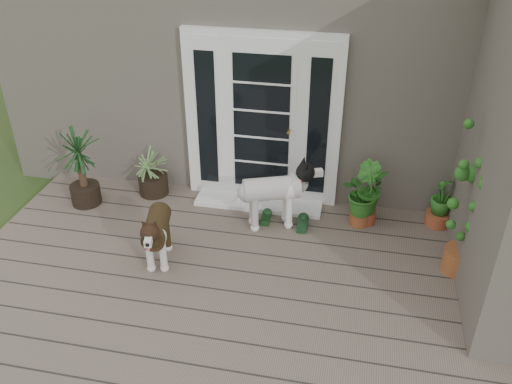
# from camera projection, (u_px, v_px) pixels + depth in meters

# --- Properties ---
(deck) EXTENTS (6.20, 4.60, 0.12)m
(deck) POSITION_uv_depth(u_px,v_px,m) (238.00, 320.00, 5.23)
(deck) COLOR #6B5B4C
(deck) RESTS_ON ground
(house_main) EXTENTS (7.40, 4.00, 3.10)m
(house_main) POSITION_uv_depth(u_px,v_px,m) (302.00, 45.00, 8.02)
(house_main) COLOR #665E54
(house_main) RESTS_ON ground
(door_unit) EXTENTS (1.90, 0.14, 2.15)m
(door_unit) POSITION_uv_depth(u_px,v_px,m) (262.00, 120.00, 6.52)
(door_unit) COLOR white
(door_unit) RESTS_ON deck
(door_step) EXTENTS (1.60, 0.40, 0.05)m
(door_step) POSITION_uv_depth(u_px,v_px,m) (259.00, 203.00, 6.90)
(door_step) COLOR white
(door_step) RESTS_ON deck
(brindle_dog) EXTENTS (0.50, 0.84, 0.65)m
(brindle_dog) POSITION_uv_depth(u_px,v_px,m) (158.00, 236.00, 5.77)
(brindle_dog) COLOR #3B2C15
(brindle_dog) RESTS_ON deck
(white_dog) EXTENTS (0.96, 0.67, 0.74)m
(white_dog) POSITION_uv_depth(u_px,v_px,m) (271.00, 199.00, 6.33)
(white_dog) COLOR white
(white_dog) RESTS_ON deck
(spider_plant) EXTENTS (0.66, 0.66, 0.68)m
(spider_plant) POSITION_uv_depth(u_px,v_px,m) (152.00, 170.00, 6.98)
(spider_plant) COLOR #88AA68
(spider_plant) RESTS_ON deck
(yucca) EXTENTS (0.86, 0.86, 1.02)m
(yucca) POSITION_uv_depth(u_px,v_px,m) (81.00, 168.00, 6.68)
(yucca) COLOR black
(yucca) RESTS_ON deck
(herb_a) EXTENTS (0.69, 0.69, 0.64)m
(herb_a) POSITION_uv_depth(u_px,v_px,m) (362.00, 201.00, 6.38)
(herb_a) COLOR #26651D
(herb_a) RESTS_ON deck
(herb_b) EXTENTS (0.53, 0.53, 0.57)m
(herb_b) POSITION_uv_depth(u_px,v_px,m) (366.00, 201.00, 6.44)
(herb_b) COLOR #1C4F16
(herb_b) RESTS_ON deck
(herb_c) EXTENTS (0.43, 0.43, 0.49)m
(herb_c) POSITION_uv_depth(u_px,v_px,m) (440.00, 207.00, 6.41)
(herb_c) COLOR #1C5F1B
(herb_c) RESTS_ON deck
(sapling) EXTENTS (0.63, 0.63, 1.91)m
(sapling) POSITION_uv_depth(u_px,v_px,m) (476.00, 194.00, 5.29)
(sapling) COLOR #28641C
(sapling) RESTS_ON deck
(clog_left) EXTENTS (0.17, 0.35, 0.10)m
(clog_left) POSITION_uv_depth(u_px,v_px,m) (302.00, 223.00, 6.46)
(clog_left) COLOR #143319
(clog_left) RESTS_ON deck
(clog_right) EXTENTS (0.15, 0.30, 0.09)m
(clog_right) POSITION_uv_depth(u_px,v_px,m) (266.00, 217.00, 6.57)
(clog_right) COLOR #153416
(clog_right) RESTS_ON deck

